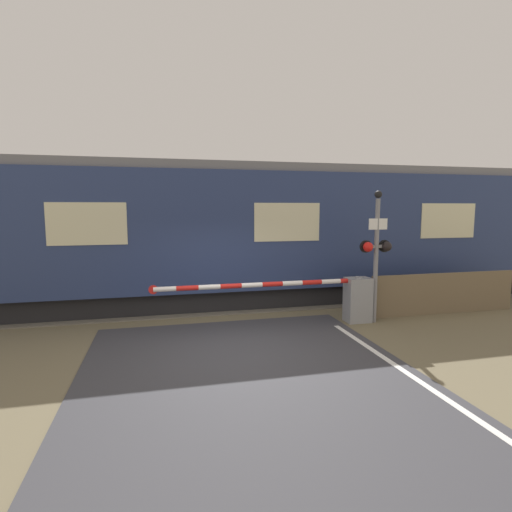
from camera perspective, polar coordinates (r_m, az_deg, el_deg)
ground_plane at (r=8.16m, az=-2.82°, el=-13.29°), size 80.00×80.00×0.00m
track_bed at (r=12.15m, az=-6.55°, el=-6.45°), size 36.00×3.20×0.13m
train at (r=12.22m, az=2.29°, el=3.35°), size 18.25×3.03×4.04m
crossing_barrier at (r=10.06m, az=12.22°, el=-5.76°), size 5.30×0.44×1.14m
signal_post at (r=10.12m, az=16.84°, el=1.02°), size 0.80×0.26×3.23m
roadside_fence at (r=11.80m, az=25.28°, el=-4.85°), size 4.28×0.06×1.10m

